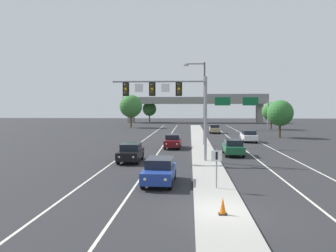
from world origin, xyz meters
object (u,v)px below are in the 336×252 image
Objects in this scene: tree_far_left_c at (149,109)px; car_receding_white at (249,136)px; car_receding_tan at (214,129)px; street_lamp_median at (203,98)px; tree_far_right_a at (271,112)px; highway_sign_gantry at (236,100)px; tree_far_right_c at (280,113)px; car_receding_green at (233,147)px; car_oncoming_darkred at (173,141)px; car_oncoming_black at (131,152)px; car_oncoming_blue at (160,170)px; traffic_cone_median_nose at (223,206)px; median_sign_post at (217,163)px; tree_far_left_b at (131,106)px; overhead_signal_mast at (172,98)px.

car_receding_white is at bearing -71.18° from tree_far_left_c.
street_lamp_median is at bearing -98.00° from car_receding_tan.
tree_far_left_c is 44.31m from tree_far_right_a.
highway_sign_gantry is (1.61, 25.30, 5.34)m from car_receding_white.
tree_far_left_c is at bearing 116.52° from tree_far_right_c.
car_receding_green is (2.75, -8.09, -4.97)m from street_lamp_median.
car_receding_green is (6.21, -5.61, 0.00)m from car_oncoming_darkred.
highway_sign_gantry is at bearing 82.15° from car_receding_green.
car_oncoming_blue is at bearing -69.08° from car_oncoming_black.
traffic_cone_median_nose is (-0.10, -27.69, -5.29)m from street_lamp_median.
median_sign_post is 57.99m from tree_far_right_a.
tree_far_left_c reaches higher than car_receding_tan.
tree_far_left_b is at bearing 172.55° from tree_far_right_a.
car_oncoming_black is 0.59× the size of tree_far_left_b.
tree_far_right_a is at bearing 67.55° from overhead_signal_mast.
median_sign_post is at bearing -100.61° from car_receding_green.
overhead_signal_mast is at bearing -142.16° from car_receding_green.
tree_far_right_a is (3.34, 20.46, -0.03)m from tree_far_right_c.
median_sign_post is (3.06, -10.16, -3.94)m from overhead_signal_mast.
overhead_signal_mast is 1.41× the size of tree_far_right_a.
tree_far_left_c is at bearing 132.40° from tree_far_right_a.
tree_far_right_c is at bearing -41.35° from car_receding_tan.
car_oncoming_darkred is 0.60× the size of tree_far_left_b.
tree_far_right_c is (27.48, -24.49, -1.13)m from tree_far_left_b.
car_receding_green and car_receding_tan have the same top height.
traffic_cone_median_nose is 59.18m from highway_sign_gantry.
tree_far_left_b reaches higher than car_receding_tan.
tree_far_left_b is 1.30× the size of tree_far_right_a.
car_oncoming_blue is at bearing -92.25° from overhead_signal_mast.
highway_sign_gantry is (5.15, 9.75, 5.34)m from car_receding_tan.
car_receding_white is at bearing 78.74° from traffic_cone_median_nose.
car_oncoming_blue and car_oncoming_darkred have the same top height.
car_oncoming_darkred is at bearing 137.91° from car_receding_green.
car_oncoming_blue and car_receding_white have the same top height.
car_receding_green is at bearing -71.23° from street_lamp_median.
street_lamp_median reaches higher than car_oncoming_black.
car_receding_tan is 0.72× the size of tree_far_left_c.
car_receding_green is at bearing 64.80° from car_oncoming_blue.
car_oncoming_blue is 42.52m from car_receding_tan.
tree_far_left_b is at bearing 104.12° from median_sign_post.
car_oncoming_blue is (-3.39, -21.14, -4.97)m from street_lamp_median.
tree_far_left_b reaches higher than tree_far_right_c.
tree_far_right_a is at bearing 63.82° from car_oncoming_black.
street_lamp_median is at bearing -104.78° from highway_sign_gantry.
highway_sign_gantry reaches higher than traffic_cone_median_nose.
car_receding_green is (5.81, 4.51, -4.70)m from overhead_signal_mast.
car_receding_tan is 0.60× the size of tree_far_left_b.
car_receding_white is 0.72× the size of tree_far_left_c.
car_receding_tan is 48.05m from tree_far_left_c.
tree_far_right_c reaches higher than traffic_cone_median_nose.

